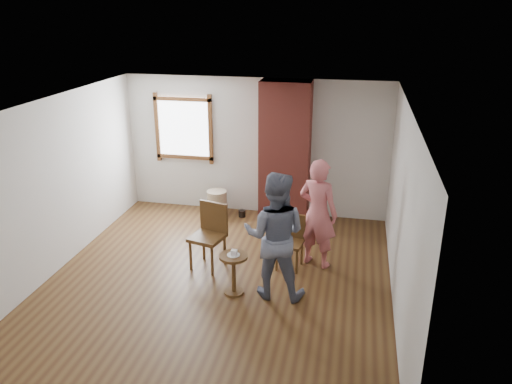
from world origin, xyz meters
TOP-DOWN VIEW (x-y plane):
  - ground at (0.00, 0.00)m, footprint 5.50×5.50m
  - room_shell at (-0.06, 0.61)m, footprint 5.04×5.52m
  - brick_chimney at (0.60, 2.50)m, footprint 0.90×0.50m
  - stoneware_crock at (-0.69, 2.40)m, footprint 0.40×0.40m
  - dark_pot at (-0.19, 2.40)m, footprint 0.17×0.17m
  - dining_chair_left at (-0.25, 0.48)m, footprint 0.57×0.57m
  - dining_chair_right at (0.98, 0.71)m, footprint 0.44×0.44m
  - side_table at (0.31, -0.25)m, footprint 0.40×0.40m
  - cake_plate at (0.31, -0.25)m, footprint 0.18×0.18m
  - cake_slice at (0.32, -0.25)m, footprint 0.08×0.07m
  - man at (0.87, -0.14)m, footprint 0.88×0.69m
  - person_pink at (1.36, 0.84)m, footprint 0.73×0.61m

SIDE VIEW (x-z plane):
  - ground at x=0.00m, z-range 0.00..0.00m
  - dark_pot at x=-0.19m, z-range 0.00..0.13m
  - stoneware_crock at x=-0.69m, z-range 0.00..0.49m
  - side_table at x=0.31m, z-range 0.10..0.70m
  - dining_chair_right at x=0.98m, z-range 0.05..0.88m
  - dining_chair_left at x=-0.25m, z-range 0.06..1.07m
  - cake_plate at x=0.31m, z-range 0.60..0.61m
  - cake_slice at x=0.32m, z-range 0.61..0.67m
  - person_pink at x=1.36m, z-range 0.00..1.72m
  - man at x=0.87m, z-range 0.00..1.81m
  - brick_chimney at x=0.60m, z-range 0.00..2.60m
  - room_shell at x=-0.06m, z-range 0.50..3.12m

